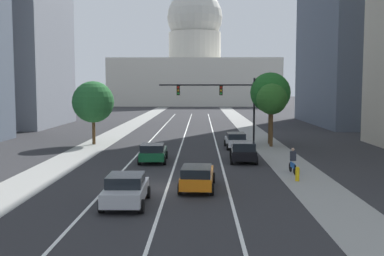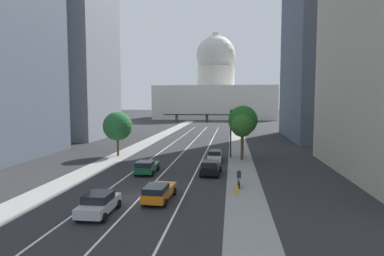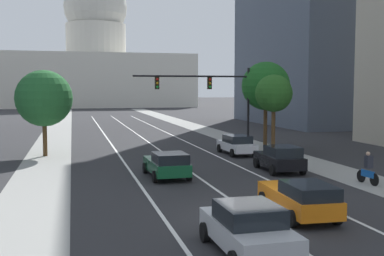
# 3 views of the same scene
# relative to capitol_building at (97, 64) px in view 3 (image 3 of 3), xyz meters

# --- Properties ---
(ground_plane) EXTENTS (400.00, 400.00, 0.00)m
(ground_plane) POSITION_rel_capitol_building_xyz_m (0.00, -80.32, -11.71)
(ground_plane) COLOR #2B2B2D
(sidewalk_left) EXTENTS (3.25, 130.00, 0.01)m
(sidewalk_left) POSITION_rel_capitol_building_xyz_m (-8.60, -85.32, -11.70)
(sidewalk_left) COLOR gray
(sidewalk_left) RESTS_ON ground
(sidewalk_right) EXTENTS (3.25, 130.00, 0.01)m
(sidewalk_right) POSITION_rel_capitol_building_xyz_m (8.60, -85.32, -11.70)
(sidewalk_right) COLOR gray
(sidewalk_right) RESTS_ON ground
(lane_stripe_left) EXTENTS (0.16, 90.00, 0.01)m
(lane_stripe_left) POSITION_rel_capitol_building_xyz_m (-3.49, -95.32, -11.70)
(lane_stripe_left) COLOR white
(lane_stripe_left) RESTS_ON ground
(lane_stripe_center) EXTENTS (0.16, 90.00, 0.01)m
(lane_stripe_center) POSITION_rel_capitol_building_xyz_m (0.00, -95.32, -11.70)
(lane_stripe_center) COLOR white
(lane_stripe_center) RESTS_ON ground
(lane_stripe_right) EXTENTS (0.16, 90.00, 0.01)m
(lane_stripe_right) POSITION_rel_capitol_building_xyz_m (3.49, -95.32, -11.70)
(lane_stripe_right) COLOR white
(lane_stripe_right) RESTS_ON ground
(capitol_building) EXTENTS (50.98, 29.88, 37.57)m
(capitol_building) POSITION_rel_capitol_building_xyz_m (0.00, 0.00, 0.00)
(capitol_building) COLOR beige
(capitol_building) RESTS_ON ground
(car_green) EXTENTS (2.19, 4.41, 1.50)m
(car_green) POSITION_rel_capitol_building_xyz_m (-1.74, -111.51, -10.94)
(car_green) COLOR #14512D
(car_green) RESTS_ON ground
(car_silver) EXTENTS (2.12, 4.18, 1.54)m
(car_silver) POSITION_rel_capitol_building_xyz_m (-1.74, -124.24, -10.91)
(car_silver) COLOR #B2B5BA
(car_silver) RESTS_ON ground
(car_black) EXTENTS (2.22, 4.22, 1.59)m
(car_black) POSITION_rel_capitol_building_xyz_m (5.22, -111.19, -10.89)
(car_black) COLOR black
(car_black) RESTS_ON ground
(car_white) EXTENTS (2.06, 4.40, 1.47)m
(car_white) POSITION_rel_capitol_building_xyz_m (5.23, -103.41, -10.93)
(car_white) COLOR silver
(car_white) RESTS_ON ground
(car_orange) EXTENTS (2.12, 4.64, 1.45)m
(car_orange) POSITION_rel_capitol_building_xyz_m (1.73, -120.77, -10.95)
(car_orange) COLOR orange
(car_orange) RESTS_ON ground
(traffic_signal_mast) EXTENTS (9.61, 0.39, 6.67)m
(traffic_signal_mast) POSITION_rel_capitol_building_xyz_m (4.17, -100.37, -6.97)
(traffic_signal_mast) COLOR black
(traffic_signal_mast) RESTS_ON ground
(cyclist) EXTENTS (0.38, 1.70, 1.72)m
(cyclist) POSITION_rel_capitol_building_xyz_m (8.10, -115.82, -10.86)
(cyclist) COLOR black
(cyclist) RESTS_ON ground
(street_tree_far_right) EXTENTS (2.98, 2.98, 6.10)m
(street_tree_far_right) POSITION_rel_capitol_building_xyz_m (8.76, -102.10, -7.13)
(street_tree_far_right) COLOR #51381E
(street_tree_far_right) RESTS_ON ground
(street_tree_mid_left) EXTENTS (4.15, 4.15, 6.35)m
(street_tree_mid_left) POSITION_rel_capitol_building_xyz_m (-8.82, -100.84, -7.44)
(street_tree_mid_left) COLOR #51381E
(street_tree_mid_left) RESTS_ON ground
(street_tree_mid_right) EXTENTS (4.05, 4.05, 7.23)m
(street_tree_mid_right) POSITION_rel_capitol_building_xyz_m (8.91, -100.09, -6.52)
(street_tree_mid_right) COLOR #51381E
(street_tree_mid_right) RESTS_ON ground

